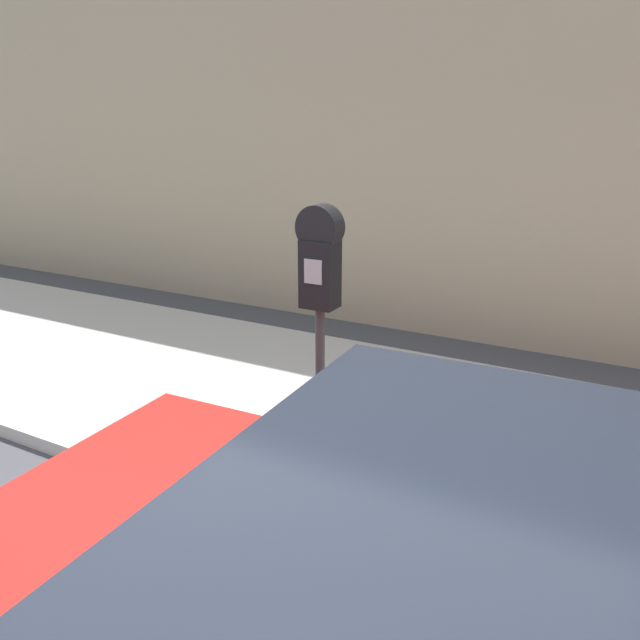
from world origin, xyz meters
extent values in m
cube|color=#BCB7AD|center=(0.00, 2.20, 0.05)|extent=(24.00, 2.80, 0.11)
cube|color=tan|center=(0.00, 4.56, 2.29)|extent=(24.00, 0.30, 4.59)
cylinder|color=#2D2D30|center=(-0.44, 1.13, 0.67)|extent=(0.05, 0.05, 1.12)
cube|color=black|center=(-0.44, 1.13, 1.40)|extent=(0.18, 0.14, 0.35)
cube|color=gray|center=(-0.44, 1.06, 1.43)|extent=(0.10, 0.01, 0.12)
cylinder|color=black|center=(-0.44, 1.13, 1.64)|extent=(0.23, 0.11, 0.23)
cylinder|color=black|center=(-0.03, 0.39, 0.31)|extent=(0.64, 0.24, 0.63)
camera|label=1|loc=(1.06, -1.59, 2.15)|focal=35.00mm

